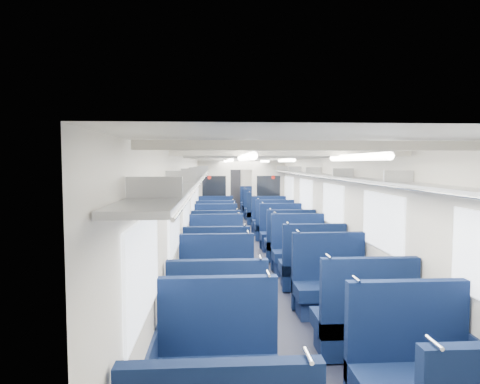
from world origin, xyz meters
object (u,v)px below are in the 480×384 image
Objects in this scene: seat_5 at (364,324)px; seat_17 at (274,227)px; seat_8 at (217,273)px; seat_20 at (216,215)px; seat_15 at (281,235)px; seat_18 at (216,222)px; seat_23 at (258,210)px; seat_22 at (215,210)px; seat_26 at (215,204)px; seat_12 at (216,246)px; seat_25 at (255,207)px; seat_11 at (299,254)px; seat_4 at (218,328)px; seat_7 at (330,289)px; seat_9 at (312,268)px; seat_27 at (252,204)px; end_door at (233,189)px; seat_3 at (413,378)px; seat_19 at (269,222)px; seat_2 at (218,371)px; bulkhead at (241,193)px; seat_13 at (290,244)px; seat_14 at (216,236)px; seat_16 at (216,229)px; seat_6 at (217,291)px; seat_24 at (215,208)px; seat_10 at (216,255)px.

seat_17 is at bearing 90.00° from seat_5.
seat_8 and seat_20 have the same top height.
seat_15 is 2.97m from seat_18.
seat_22 is at bearing -179.89° from seat_23.
seat_26 is (-1.66, 6.68, 0.00)m from seat_17.
seat_25 is (1.66, 7.84, 0.00)m from seat_12.
seat_11 is at bearing 90.00° from seat_5.
seat_11 is at bearing -90.00° from seat_25.
seat_7 is at bearing 38.75° from seat_4.
seat_22 is 1.66m from seat_23.
seat_9 is at bearing -81.62° from seat_26.
seat_11 is 1.00× the size of seat_27.
seat_3 is (0.83, -16.18, -0.63)m from end_door.
seat_19 is at bearing -50.78° from seat_20.
seat_23 is (1.66, 12.36, 0.00)m from seat_2.
bulkhead reaches higher than seat_25.
seat_23 is (0.83, -3.59, -0.63)m from end_door.
seat_20 is at bearing 102.28° from seat_9.
seat_18 is at bearing 100.02° from seat_3.
seat_13 is 2.48m from seat_17.
seat_13 and seat_14 have the same top height.
seat_12 is 3.89m from seat_19.
seat_26 is (0.00, 6.87, 0.00)m from seat_16.
end_door is 1.65× the size of seat_16.
seat_22 is 2.34m from seat_26.
seat_17 and seat_27 have the same top height.
seat_4 is 1.00× the size of seat_16.
seat_6 is 1.00× the size of seat_14.
seat_12 is at bearing -90.00° from seat_22.
seat_24 is 1.39m from seat_26.
seat_17 is at bearing 64.24° from seat_10.
seat_10 is 10.21m from seat_27.
seat_4 is 13.81m from seat_27.
seat_5 and seat_26 have the same top height.
seat_23 is 2.30m from seat_27.
seat_17 is 1.00× the size of seat_25.
seat_15 is at bearing -90.00° from seat_23.
seat_8 is 1.00× the size of seat_15.
seat_6 and seat_15 have the same top height.
seat_9 is (0.83, -12.51, -0.63)m from end_door.
seat_7 is at bearing -80.65° from seat_22.
seat_3 is 1.00× the size of seat_4.
seat_3 is 5.09m from seat_10.
bulkhead is at bearing 82.61° from seat_8.
seat_2 is at bearing -110.07° from seat_11.
seat_7 and seat_18 have the same top height.
seat_8 is 1.00× the size of seat_14.
seat_4 and seat_12 have the same top height.
seat_3 is at bearing -79.98° from seat_18.
seat_7 is at bearing -86.53° from end_door.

